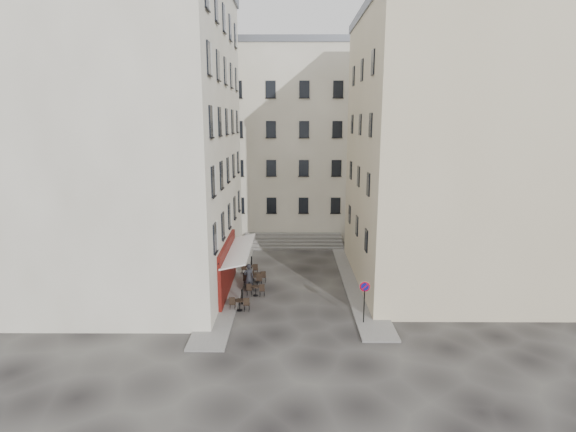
{
  "coord_description": "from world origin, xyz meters",
  "views": [
    {
      "loc": [
        -0.23,
        -27.34,
        11.21
      ],
      "look_at": [
        -0.4,
        4.0,
        4.6
      ],
      "focal_mm": 28.0,
      "sensor_mm": 36.0,
      "label": 1
    }
  ],
  "objects_px": {
    "bistro_table_a": "(240,304)",
    "bistro_table_b": "(256,290)",
    "no_parking_sign": "(365,294)",
    "pedestrian": "(249,277)"
  },
  "relations": [
    {
      "from": "bistro_table_a",
      "to": "bistro_table_b",
      "type": "distance_m",
      "value": 2.46
    },
    {
      "from": "bistro_table_b",
      "to": "no_parking_sign",
      "type": "bearing_deg",
      "value": -32.93
    },
    {
      "from": "no_parking_sign",
      "to": "bistro_table_b",
      "type": "relative_size",
      "value": 2.11
    },
    {
      "from": "bistro_table_b",
      "to": "pedestrian",
      "type": "xyz_separation_m",
      "value": [
        -0.54,
        0.92,
        0.53
      ]
    },
    {
      "from": "bistro_table_b",
      "to": "bistro_table_a",
      "type": "bearing_deg",
      "value": -108.79
    },
    {
      "from": "pedestrian",
      "to": "bistro_table_b",
      "type": "bearing_deg",
      "value": 104.78
    },
    {
      "from": "bistro_table_a",
      "to": "pedestrian",
      "type": "height_order",
      "value": "pedestrian"
    },
    {
      "from": "bistro_table_b",
      "to": "pedestrian",
      "type": "bearing_deg",
      "value": 120.33
    },
    {
      "from": "no_parking_sign",
      "to": "bistro_table_a",
      "type": "bearing_deg",
      "value": 170.72
    },
    {
      "from": "no_parking_sign",
      "to": "bistro_table_b",
      "type": "height_order",
      "value": "no_parking_sign"
    }
  ]
}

